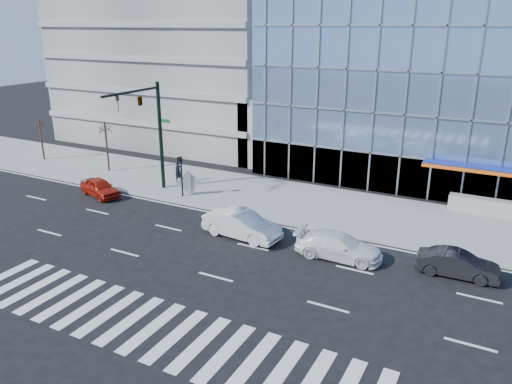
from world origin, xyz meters
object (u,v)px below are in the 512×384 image
at_px(traffic_signal, 146,112).
at_px(ped_signal_post, 181,170).
at_px(pedestrian, 178,172).
at_px(street_tree_near, 105,129).
at_px(dark_sedan, 458,264).
at_px(street_tree_far, 39,124).
at_px(white_sedan, 242,225).
at_px(white_suv, 339,246).
at_px(tilted_panel, 189,183).
at_px(red_sedan, 100,188).

bearing_deg(traffic_signal, ped_signal_post, 8.52).
bearing_deg(pedestrian, street_tree_near, 109.77).
distance_m(dark_sedan, pedestrian, 22.27).
bearing_deg(street_tree_far, white_sedan, -14.86).
bearing_deg(white_suv, traffic_signal, 74.00).
bearing_deg(street_tree_near, dark_sedan, -11.21).
relative_size(traffic_signal, tilted_panel, 6.15).
relative_size(red_sedan, tilted_panel, 2.95).
relative_size(white_sedan, red_sedan, 1.27).
bearing_deg(street_tree_far, red_sedan, -22.74).
relative_size(street_tree_far, white_suv, 0.81).
height_order(traffic_signal, street_tree_far, traffic_signal).
distance_m(white_suv, red_sedan, 18.99).
relative_size(white_suv, dark_sedan, 1.19).
height_order(street_tree_near, pedestrian, street_tree_near).
distance_m(street_tree_near, street_tree_far, 8.01).
relative_size(white_suv, white_sedan, 0.98).
relative_size(white_suv, pedestrian, 2.78).
distance_m(traffic_signal, pedestrian, 5.99).
bearing_deg(white_suv, pedestrian, 63.68).
height_order(ped_signal_post, street_tree_near, street_tree_near).
height_order(traffic_signal, ped_signal_post, traffic_signal).
height_order(traffic_signal, white_suv, traffic_signal).
relative_size(ped_signal_post, tilted_panel, 2.31).
relative_size(street_tree_far, red_sedan, 1.01).
bearing_deg(ped_signal_post, red_sedan, -157.07).
bearing_deg(white_sedan, street_tree_near, 74.25).
height_order(white_suv, dark_sedan, white_suv).
bearing_deg(red_sedan, street_tree_near, 54.83).
bearing_deg(red_sedan, dark_sedan, -74.53).
distance_m(traffic_signal, white_sedan, 11.71).
bearing_deg(white_suv, street_tree_near, 70.81).
height_order(street_tree_near, white_sedan, street_tree_near).
xyz_separation_m(traffic_signal, tilted_panel, (2.74, 0.92, -5.10)).
distance_m(red_sedan, pedestrian, 6.13).
bearing_deg(dark_sedan, street_tree_near, 76.62).
bearing_deg(white_sedan, dark_sedan, -80.19).
bearing_deg(white_suv, tilted_panel, 67.73).
distance_m(street_tree_near, white_suv, 23.86).
xyz_separation_m(street_tree_far, white_suv, (30.76, -6.49, -2.75)).
relative_size(traffic_signal, pedestrian, 4.67).
bearing_deg(tilted_panel, white_sedan, -54.02).
xyz_separation_m(white_suv, dark_sedan, (6.00, 0.79, -0.03)).
distance_m(street_tree_far, tilted_panel, 18.01).
height_order(street_tree_far, pedestrian, street_tree_far).
bearing_deg(pedestrian, white_suv, -94.12).
bearing_deg(ped_signal_post, white_sedan, -28.95).
xyz_separation_m(traffic_signal, street_tree_near, (-7.00, 2.93, -2.39)).
height_order(ped_signal_post, white_suv, ped_signal_post).
bearing_deg(pedestrian, tilted_panel, -111.45).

